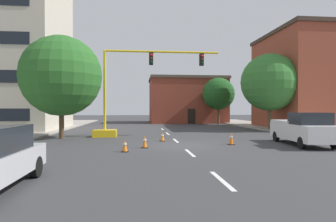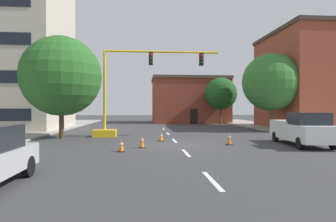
% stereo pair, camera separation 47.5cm
% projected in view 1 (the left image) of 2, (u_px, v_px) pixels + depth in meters
% --- Properties ---
extents(ground_plane, '(160.00, 160.00, 0.00)m').
position_uv_depth(ground_plane, '(181.00, 145.00, 17.30)').
color(ground_plane, '#38383A').
extents(sidewalk_left, '(6.00, 56.00, 0.14)m').
position_uv_depth(sidewalk_left, '(15.00, 134.00, 23.93)').
color(sidewalk_left, '#9E998E').
rests_on(sidewalk_left, ground_plane).
extents(sidewalk_right, '(6.00, 56.00, 0.14)m').
position_uv_depth(sidewalk_right, '(305.00, 132.00, 26.58)').
color(sidewalk_right, '#9E998E').
rests_on(sidewalk_right, ground_plane).
extents(lane_stripe_seg_1, '(0.16, 2.40, 0.01)m').
position_uv_depth(lane_stripe_seg_1, '(222.00, 180.00, 8.85)').
color(lane_stripe_seg_1, silver).
rests_on(lane_stripe_seg_1, ground_plane).
extents(lane_stripe_seg_2, '(0.16, 2.40, 0.01)m').
position_uv_depth(lane_stripe_seg_2, '(190.00, 153.00, 14.32)').
color(lane_stripe_seg_2, silver).
rests_on(lane_stripe_seg_2, ground_plane).
extents(lane_stripe_seg_3, '(0.16, 2.40, 0.01)m').
position_uv_depth(lane_stripe_seg_3, '(176.00, 141.00, 19.79)').
color(lane_stripe_seg_3, silver).
rests_on(lane_stripe_seg_3, ground_plane).
extents(lane_stripe_seg_4, '(0.16, 2.40, 0.01)m').
position_uv_depth(lane_stripe_seg_4, '(168.00, 134.00, 25.26)').
color(lane_stripe_seg_4, silver).
rests_on(lane_stripe_seg_4, ground_plane).
extents(lane_stripe_seg_5, '(0.16, 2.40, 0.01)m').
position_uv_depth(lane_stripe_seg_5, '(162.00, 129.00, 30.73)').
color(lane_stripe_seg_5, silver).
rests_on(lane_stripe_seg_5, ground_plane).
extents(building_brick_center, '(11.80, 8.85, 7.07)m').
position_uv_depth(building_brick_center, '(186.00, 100.00, 45.71)').
color(building_brick_center, brown).
rests_on(building_brick_center, ground_plane).
extents(building_row_right, '(11.57, 11.24, 10.71)m').
position_uv_depth(building_row_right, '(318.00, 81.00, 32.36)').
color(building_row_right, brown).
rests_on(building_row_right, ground_plane).
extents(traffic_signal_gantry, '(9.97, 1.20, 6.83)m').
position_uv_depth(traffic_signal_gantry, '(122.00, 108.00, 22.53)').
color(traffic_signal_gantry, yellow).
rests_on(traffic_signal_gantry, ground_plane).
extents(tree_right_far, '(4.48, 4.48, 6.53)m').
position_uv_depth(tree_right_far, '(218.00, 94.00, 39.99)').
color(tree_right_far, brown).
rests_on(tree_right_far, ground_plane).
extents(tree_right_mid, '(5.76, 5.76, 7.74)m').
position_uv_depth(tree_right_mid, '(270.00, 82.00, 28.82)').
color(tree_right_mid, brown).
rests_on(tree_right_mid, ground_plane).
extents(tree_left_near, '(5.92, 5.92, 7.59)m').
position_uv_depth(tree_left_near, '(61.00, 76.00, 21.11)').
color(tree_left_near, '#4C3823').
rests_on(tree_left_near, ground_plane).
extents(pickup_truck_white, '(2.52, 5.57, 1.99)m').
position_uv_depth(pickup_truck_white, '(303.00, 129.00, 17.41)').
color(pickup_truck_white, white).
rests_on(pickup_truck_white, ground_plane).
extents(traffic_cone_roadside_a, '(0.36, 0.36, 0.63)m').
position_uv_depth(traffic_cone_roadside_a, '(125.00, 146.00, 14.65)').
color(traffic_cone_roadside_a, black).
rests_on(traffic_cone_roadside_a, ground_plane).
extents(traffic_cone_roadside_b, '(0.36, 0.36, 0.71)m').
position_uv_depth(traffic_cone_roadside_b, '(145.00, 142.00, 16.14)').
color(traffic_cone_roadside_b, black).
rests_on(traffic_cone_roadside_b, ground_plane).
extents(traffic_cone_roadside_c, '(0.36, 0.36, 0.77)m').
position_uv_depth(traffic_cone_roadside_c, '(231.00, 139.00, 17.55)').
color(traffic_cone_roadside_c, black).
rests_on(traffic_cone_roadside_c, ground_plane).
extents(traffic_cone_roadside_d, '(0.36, 0.36, 0.60)m').
position_uv_depth(traffic_cone_roadside_d, '(162.00, 137.00, 19.49)').
color(traffic_cone_roadside_d, black).
rests_on(traffic_cone_roadside_d, ground_plane).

